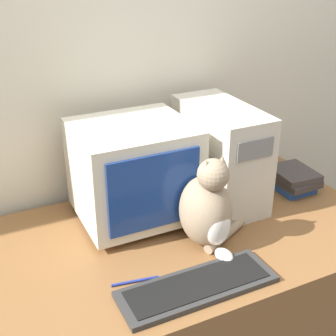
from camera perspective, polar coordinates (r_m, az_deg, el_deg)
The scene contains 8 objects.
wall_back at distance 1.90m, azimuth -5.39°, elevation 11.28°, with size 7.00×0.05×2.50m.
desk at distance 1.93m, azimuth 1.02°, elevation -17.75°, with size 1.51×0.82×0.78m.
crt_monitor at distance 1.70m, azimuth -4.18°, elevation -0.44°, with size 0.41×0.38×0.37m.
computer_tower at distance 1.84m, azimuth 6.35°, elevation 1.70°, with size 0.21×0.45×0.39m.
keyboard at distance 1.45m, azimuth 3.60°, elevation -14.19°, with size 0.49×0.16×0.02m.
cat at distance 1.58m, azimuth 4.85°, elevation -5.05°, with size 0.28×0.26×0.34m.
book_stack at distance 2.03m, azimuth 14.94°, elevation -1.30°, with size 0.17×0.21×0.09m.
pen at distance 1.48m, azimuth -4.02°, elevation -13.60°, with size 0.15×0.03×0.01m.
Camera 1 is at (-0.64, -0.84, 1.72)m, focal length 50.00 mm.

